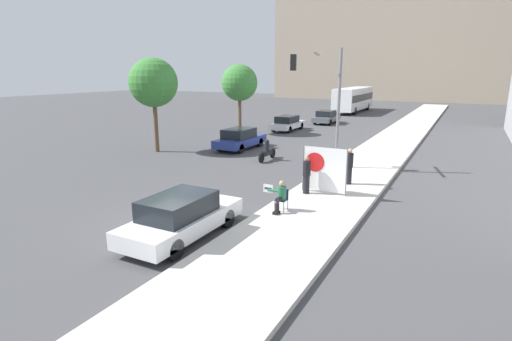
% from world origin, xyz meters
% --- Properties ---
extents(ground_plane, '(160.00, 160.00, 0.00)m').
position_xyz_m(ground_plane, '(0.00, 0.00, 0.00)').
color(ground_plane, '#444447').
extents(sidewalk_curb, '(3.59, 90.00, 0.18)m').
position_xyz_m(sidewalk_curb, '(3.90, 15.00, 0.09)').
color(sidewalk_curb, beige).
rests_on(sidewalk_curb, ground_plane).
extents(building_backdrop_far, '(52.00, 12.00, 32.65)m').
position_xyz_m(building_backdrop_far, '(-2.00, 73.00, 16.33)').
color(building_backdrop_far, gray).
rests_on(building_backdrop_far, ground_plane).
extents(seated_protester, '(0.93, 0.77, 1.16)m').
position_xyz_m(seated_protester, '(2.84, 2.68, 0.79)').
color(seated_protester, '#474C56').
rests_on(seated_protester, sidewalk_curb).
extents(jogger_on_sidewalk, '(0.34, 0.34, 1.61)m').
position_xyz_m(jogger_on_sidewalk, '(2.89, 5.25, 0.99)').
color(jogger_on_sidewalk, black).
rests_on(jogger_on_sidewalk, sidewalk_curb).
extents(pedestrian_behind, '(0.34, 0.34, 1.68)m').
position_xyz_m(pedestrian_behind, '(4.10, 7.57, 1.03)').
color(pedestrian_behind, black).
rests_on(pedestrian_behind, sidewalk_curb).
extents(protest_banner, '(1.98, 0.06, 1.99)m').
position_xyz_m(protest_banner, '(3.52, 5.62, 1.23)').
color(protest_banner, slate).
rests_on(protest_banner, sidewalk_curb).
extents(traffic_light_pole, '(2.64, 2.40, 6.29)m').
position_xyz_m(traffic_light_pole, '(1.73, 10.36, 4.36)').
color(traffic_light_pole, slate).
rests_on(traffic_light_pole, sidewalk_curb).
extents(parked_car_curbside, '(1.83, 4.60, 1.46)m').
position_xyz_m(parked_car_curbside, '(0.88, -0.72, 0.73)').
color(parked_car_curbside, white).
rests_on(parked_car_curbside, ground_plane).
extents(car_on_road_nearest, '(1.87, 4.50, 1.45)m').
position_xyz_m(car_on_road_nearest, '(-5.23, 13.52, 0.73)').
color(car_on_road_nearest, navy).
rests_on(car_on_road_nearest, ground_plane).
extents(car_on_road_midblock, '(1.74, 4.50, 1.37)m').
position_xyz_m(car_on_road_midblock, '(-5.89, 23.32, 0.69)').
color(car_on_road_midblock, silver).
rests_on(car_on_road_midblock, ground_plane).
extents(car_on_road_distant, '(1.79, 4.18, 1.37)m').
position_xyz_m(car_on_road_distant, '(-4.38, 29.93, 0.69)').
color(car_on_road_distant, '#565B60').
rests_on(car_on_road_distant, ground_plane).
extents(city_bus_on_road, '(2.56, 11.61, 3.20)m').
position_xyz_m(city_bus_on_road, '(-5.12, 43.48, 1.84)').
color(city_bus_on_road, silver).
rests_on(city_bus_on_road, ground_plane).
extents(motorcycle_on_road, '(0.28, 2.14, 1.30)m').
position_xyz_m(motorcycle_on_road, '(-1.89, 11.09, 0.55)').
color(motorcycle_on_road, black).
rests_on(motorcycle_on_road, ground_plane).
extents(street_tree_near_curb, '(3.19, 3.19, 6.18)m').
position_xyz_m(street_tree_near_curb, '(-9.72, 10.07, 4.56)').
color(street_tree_near_curb, brown).
rests_on(street_tree_near_curb, ground_plane).
extents(street_tree_midblock, '(3.06, 3.06, 5.89)m').
position_xyz_m(street_tree_midblock, '(-8.79, 19.62, 4.34)').
color(street_tree_midblock, brown).
rests_on(street_tree_midblock, ground_plane).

